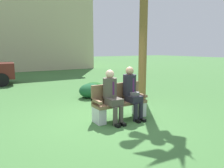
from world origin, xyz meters
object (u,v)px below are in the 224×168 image
seated_man_right (132,90)px  shrub_near_bench (94,89)px  seated_man_left (112,93)px  shrub_mid_lawn (90,91)px  building_backdrop (21,14)px  park_bench (119,103)px

seated_man_right → shrub_near_bench: (0.35, 2.84, -0.47)m
seated_man_left → shrub_near_bench: bearing=71.6°
seated_man_left → shrub_mid_lawn: bearing=74.9°
seated_man_right → shrub_mid_lawn: size_ratio=1.57×
shrub_mid_lawn → building_backdrop: 15.94m
seated_man_left → park_bench: bearing=22.3°
park_bench → shrub_mid_lawn: 2.58m
park_bench → shrub_near_bench: (0.65, 2.72, -0.13)m
building_backdrop → seated_man_left: bearing=-93.2°
seated_man_right → shrub_near_bench: size_ratio=1.56×
park_bench → building_backdrop: size_ratio=0.13×
shrub_mid_lawn → building_backdrop: bearing=89.0°
seated_man_right → shrub_mid_lawn: 2.71m
park_bench → shrub_near_bench: size_ratio=1.67×
park_bench → seated_man_left: (-0.30, -0.12, 0.31)m
seated_man_right → building_backdrop: bearing=88.7°
park_bench → seated_man_left: size_ratio=1.11×
park_bench → shrub_near_bench: bearing=76.6°
park_bench → shrub_mid_lawn: bearing=80.6°
park_bench → building_backdrop: (0.69, 17.76, 4.58)m
park_bench → seated_man_right: 0.46m
seated_man_right → shrub_near_bench: 2.90m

